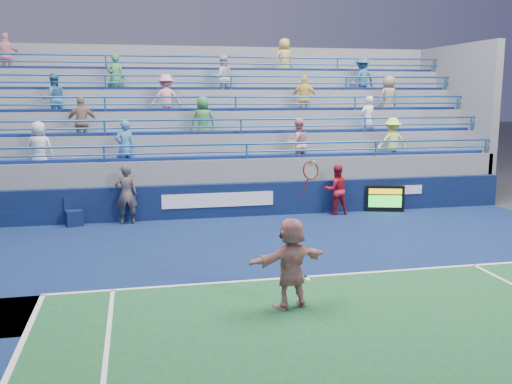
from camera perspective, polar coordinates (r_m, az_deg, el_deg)
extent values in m
plane|color=#333538|center=(12.65, 4.99, -8.54)|extent=(120.00, 120.00, 0.00)
cube|color=#0D2045|center=(14.67, 2.48, -5.87)|extent=(18.00, 8.40, 0.02)
cube|color=white|center=(12.64, 4.99, -8.44)|extent=(11.00, 0.10, 0.01)
cube|color=white|center=(12.55, 5.12, -8.58)|extent=(0.08, 0.30, 0.01)
cube|color=#0B173D|center=(18.63, -0.81, -0.75)|extent=(18.00, 0.30, 1.10)
cube|color=white|center=(18.30, -3.79, -0.80)|extent=(3.60, 0.02, 0.45)
cube|color=white|center=(20.11, 13.98, 0.18)|extent=(1.80, 0.02, 0.30)
cube|color=slate|center=(21.49, -2.34, 0.67)|extent=(18.00, 5.60, 1.10)
cube|color=slate|center=(21.43, -2.34, 1.66)|extent=(18.00, 5.60, 1.85)
cube|color=navy|center=(19.01, -1.17, 3.58)|extent=(17.40, 0.45, 0.10)
cylinder|color=#1D559E|center=(18.58, -0.94, 4.83)|extent=(18.00, 0.07, 0.07)
cube|color=slate|center=(21.87, -2.57, 2.82)|extent=(18.00, 4.60, 2.60)
cube|color=navy|center=(19.93, -1.72, 6.03)|extent=(17.40, 0.45, 0.10)
cylinder|color=#1D559E|center=(19.51, -1.52, 7.28)|extent=(18.00, 0.07, 0.07)
cube|color=slate|center=(22.32, -2.79, 3.93)|extent=(18.00, 3.60, 3.35)
cube|color=navy|center=(20.88, -2.23, 8.27)|extent=(17.40, 0.45, 0.10)
cylinder|color=#1D559E|center=(20.47, -2.04, 9.50)|extent=(18.00, 0.07, 0.07)
cube|color=slate|center=(22.78, -3.00, 4.99)|extent=(18.00, 2.60, 4.10)
cube|color=navy|center=(21.85, -2.70, 10.30)|extent=(17.40, 0.45, 0.10)
cylinder|color=#1D559E|center=(21.47, -2.53, 11.51)|extent=(18.00, 0.07, 0.07)
cube|color=slate|center=(23.24, -3.20, 6.02)|extent=(18.00, 1.60, 4.85)
cube|color=navy|center=(22.86, -3.13, 12.16)|extent=(17.40, 0.45, 0.10)
cylinder|color=#1D559E|center=(22.49, -2.98, 13.35)|extent=(18.00, 0.07, 0.07)
imported|color=#3D8751|center=(21.58, -13.86, 11.05)|extent=(0.62, 0.41, 1.70)
imported|color=#F5D25F|center=(21.48, 4.88, 9.30)|extent=(1.07, 0.66, 1.70)
imported|color=teal|center=(18.65, -12.97, 4.38)|extent=(0.71, 0.58, 1.70)
imported|color=#377940|center=(19.72, -5.33, 7.06)|extent=(0.84, 0.55, 1.70)
imported|color=#9C7E68|center=(22.68, 13.11, 9.11)|extent=(0.92, 0.70, 1.70)
imported|color=teal|center=(20.73, -19.55, 8.75)|extent=(0.98, 0.86, 1.70)
imported|color=pink|center=(19.40, 4.19, 4.81)|extent=(0.93, 0.78, 1.70)
imported|color=pink|center=(23.03, -23.63, 12.30)|extent=(1.06, 0.61, 1.70)
imported|color=#F0FF63|center=(20.63, 13.46, 4.87)|extent=(1.12, 0.66, 1.70)
imported|color=pink|center=(20.60, -8.96, 9.19)|extent=(1.13, 0.68, 1.70)
imported|color=silver|center=(21.82, -3.39, 11.29)|extent=(0.93, 0.78, 1.70)
imported|color=#D7C253|center=(23.37, 2.84, 13.05)|extent=(0.93, 0.71, 1.70)
imported|color=white|center=(21.28, 11.11, 7.12)|extent=(0.71, 0.57, 1.70)
imported|color=#8D715E|center=(19.66, -16.99, 6.67)|extent=(1.02, 0.47, 1.70)
imported|color=silver|center=(18.87, -20.83, 4.05)|extent=(0.91, 0.68, 1.70)
imported|color=#2C5E84|center=(23.32, 10.57, 11.06)|extent=(1.23, 0.90, 1.70)
cube|color=black|center=(19.77, 12.75, -0.67)|extent=(1.28, 0.49, 0.90)
cube|color=gold|center=(19.65, 12.88, 0.05)|extent=(1.10, 0.02, 0.18)
cube|color=#19E533|center=(19.71, 12.84, -0.91)|extent=(1.10, 0.02, 0.40)
cube|color=#0C173D|center=(18.14, -17.73, -2.51)|extent=(0.60, 0.60, 0.49)
cube|color=#0C173D|center=(18.26, -17.73, -1.04)|extent=(0.48, 0.19, 0.38)
imported|color=silver|center=(10.68, 3.53, -7.12)|extent=(1.69, 0.94, 1.73)
torus|color=maroon|center=(10.41, 5.49, 2.17)|extent=(0.36, 0.20, 0.35)
cylinder|color=maroon|center=(10.42, 4.94, 0.58)|extent=(0.08, 0.20, 0.31)
sphere|color=#D4E635|center=(10.36, 5.85, 2.96)|extent=(0.07, 0.07, 0.07)
imported|color=#121532|center=(17.86, -12.86, -0.24)|extent=(0.72, 0.51, 1.85)
imported|color=#A71324|center=(19.00, 8.03, 0.21)|extent=(0.80, 0.63, 1.65)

